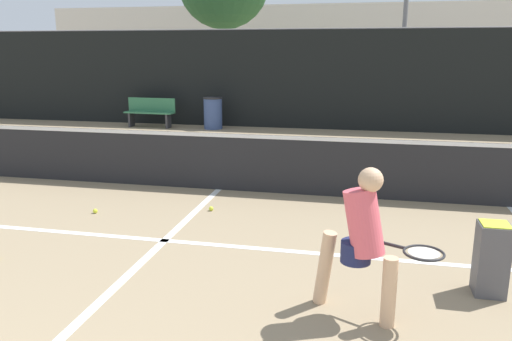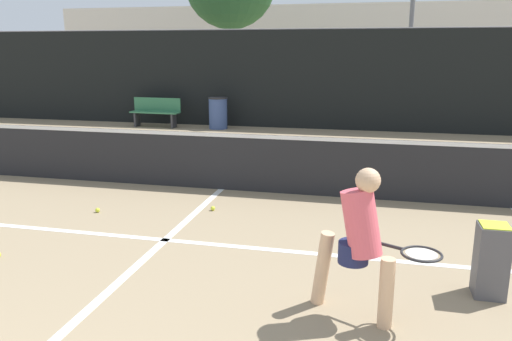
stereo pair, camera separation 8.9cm
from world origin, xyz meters
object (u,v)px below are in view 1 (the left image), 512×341
Objects in this scene: courtside_bench at (150,111)px; trash_bin at (213,113)px; player_practicing at (363,237)px; parked_car at (216,94)px; ball_hopper at (492,257)px.

trash_bin is (1.94, 0.05, -0.00)m from courtside_bench.
parked_car is (-5.63, 14.46, -0.13)m from player_practicing.
player_practicing is at bearing -150.63° from ball_hopper.
parked_car is at bearing 116.36° from ball_hopper.
ball_hopper is 11.86m from courtside_bench.
ball_hopper is at bearing -48.35° from courtside_bench.
courtside_bench is (-7.52, 9.17, 0.09)m from ball_hopper.
courtside_bench is 1.66× the size of trash_bin.
player_practicing is 1.91× the size of ball_hopper.
courtside_bench is at bearing -98.45° from parked_car.
ball_hopper is at bearing -58.85° from trash_bin.
parked_car is at bearing 105.42° from trash_bin.
trash_bin is at bearing -74.58° from parked_car.
ball_hopper is 0.17× the size of parked_car.
player_practicing reaches higher than trash_bin.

